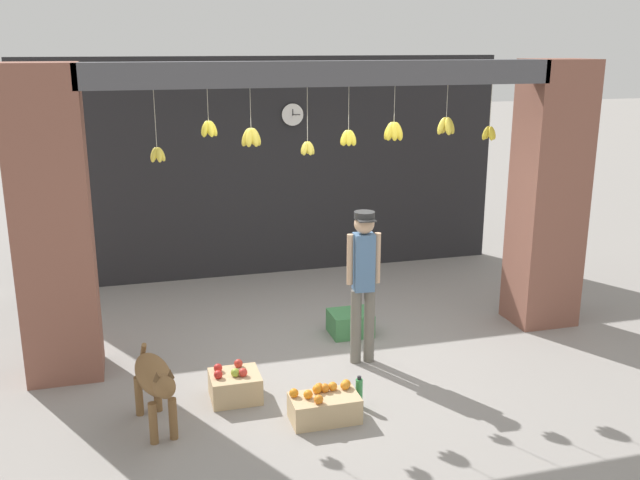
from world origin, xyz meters
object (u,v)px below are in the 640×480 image
at_px(shopkeeper, 363,276).
at_px(water_bottle, 359,393).
at_px(fruit_crate_oranges, 324,406).
at_px(wall_clock, 293,115).
at_px(fruit_crate_apples, 235,385).
at_px(dog, 155,379).
at_px(produce_box_green, 350,323).

bearing_deg(shopkeeper, water_bottle, 74.24).
xyz_separation_m(shopkeeper, water_bottle, (-0.33, -0.89, -0.79)).
xyz_separation_m(fruit_crate_oranges, wall_clock, (0.72, 4.17, 2.11)).
bearing_deg(fruit_crate_apples, dog, -153.56).
height_order(dog, produce_box_green, dog).
xyz_separation_m(shopkeeper, fruit_crate_oranges, (-0.70, -1.03, -0.80)).
relative_size(dog, wall_clock, 3.14).
xyz_separation_m(produce_box_green, wall_clock, (-0.08, 2.41, 2.11)).
distance_m(fruit_crate_apples, water_bottle, 1.15).
relative_size(fruit_crate_oranges, produce_box_green, 1.30).
relative_size(fruit_crate_apples, water_bottle, 1.52).
bearing_deg(water_bottle, shopkeeper, 69.60).
xyz_separation_m(fruit_crate_oranges, produce_box_green, (0.80, 1.76, 0.00)).
relative_size(fruit_crate_oranges, wall_clock, 1.89).
xyz_separation_m(water_bottle, wall_clock, (0.36, 4.03, 2.10)).
relative_size(fruit_crate_apples, produce_box_green, 0.99).
bearing_deg(wall_clock, produce_box_green, -88.22).
distance_m(shopkeeper, water_bottle, 1.24).
relative_size(shopkeeper, fruit_crate_apples, 3.51).
bearing_deg(water_bottle, fruit_crate_oranges, -159.02).
bearing_deg(dog, produce_box_green, 113.62).
height_order(fruit_crate_apples, wall_clock, wall_clock).
distance_m(shopkeeper, produce_box_green, 1.08).
bearing_deg(dog, shopkeeper, 99.85).
distance_m(shopkeeper, fruit_crate_apples, 1.66).
relative_size(produce_box_green, water_bottle, 1.53).
relative_size(fruit_crate_oranges, water_bottle, 2.00).
bearing_deg(water_bottle, dog, 177.04).
distance_m(fruit_crate_oranges, produce_box_green, 1.93).
height_order(shopkeeper, produce_box_green, shopkeeper).
bearing_deg(wall_clock, fruit_crate_oranges, -99.85).
distance_m(shopkeeper, wall_clock, 3.40).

